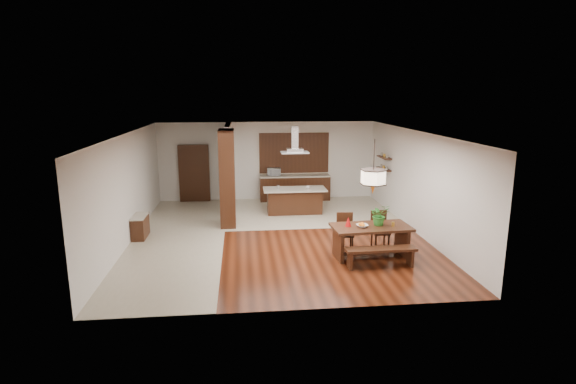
{
  "coord_description": "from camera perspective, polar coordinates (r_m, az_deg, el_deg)",
  "views": [
    {
      "loc": [
        -0.99,
        -12.11,
        3.96
      ],
      "look_at": [
        0.3,
        0.0,
        1.25
      ],
      "focal_mm": 28.0,
      "sensor_mm": 36.0,
      "label": 1
    }
  ],
  "objects": [
    {
      "name": "island_cup",
      "position": [
        14.82,
        2.52,
        0.6
      ],
      "size": [
        0.14,
        0.14,
        0.09
      ],
      "primitive_type": "imported",
      "rotation": [
        0.0,
        0.0,
        0.28
      ],
      "color": "silver",
      "rests_on": "kitchen_island"
    },
    {
      "name": "partition_stub",
      "position": [
        15.62,
        -7.51,
        3.19
      ],
      "size": [
        0.18,
        2.4,
        2.9
      ],
      "primitive_type": "cube",
      "color": "silver",
      "rests_on": "ground"
    },
    {
      "name": "hallway_doorway",
      "position": [
        16.85,
        -11.82,
        2.33
      ],
      "size": [
        1.1,
        0.2,
        2.1
      ],
      "primitive_type": "cube",
      "color": "black",
      "rests_on": "ground"
    },
    {
      "name": "foliage_plant",
      "position": [
        11.15,
        11.53,
        -2.85
      ],
      "size": [
        0.55,
        0.5,
        0.52
      ],
      "primitive_type": "imported",
      "rotation": [
        0.0,
        0.0,
        0.23
      ],
      "color": "#2E7A28",
      "rests_on": "dining_table"
    },
    {
      "name": "gold_ornament",
      "position": [
        11.18,
        13.2,
        -4.0
      ],
      "size": [
        0.09,
        0.09,
        0.11
      ],
      "primitive_type": "cylinder",
      "rotation": [
        0.0,
        0.0,
        0.34
      ],
      "color": "gold",
      "rests_on": "dining_table"
    },
    {
      "name": "shelf_upper",
      "position": [
        15.64,
        12.12,
        4.32
      ],
      "size": [
        0.26,
        0.9,
        0.04
      ],
      "primitive_type": "cube",
      "color": "black",
      "rests_on": "room_shell"
    },
    {
      "name": "dining_chair_right",
      "position": [
        11.88,
        11.66,
        -4.76
      ],
      "size": [
        0.43,
        0.43,
        0.96
      ],
      "primitive_type": null,
      "rotation": [
        0.0,
        0.0,
        0.02
      ],
      "color": "black",
      "rests_on": "ground"
    },
    {
      "name": "pendant_lantern",
      "position": [
        10.79,
        10.83,
        3.17
      ],
      "size": [
        0.64,
        0.64,
        1.31
      ],
      "primitive_type": null,
      "color": "#FDE3C2",
      "rests_on": "room_shell"
    },
    {
      "name": "kitchen_window",
      "position": [
        16.84,
        0.77,
        5.0
      ],
      "size": [
        2.6,
        0.08,
        1.5
      ],
      "primitive_type": "cube",
      "color": "#A16230",
      "rests_on": "room_shell"
    },
    {
      "name": "soffit_band",
      "position": [
        12.2,
        -1.41,
        7.49
      ],
      "size": [
        8.0,
        9.0,
        0.02
      ],
      "primitive_type": "cube",
      "color": "#3B200E",
      "rests_on": "room_shell"
    },
    {
      "name": "microwave",
      "position": [
        16.6,
        -1.81,
        2.57
      ],
      "size": [
        0.5,
        0.35,
        0.27
      ],
      "primitive_type": "imported",
      "rotation": [
        0.0,
        0.0,
        -0.03
      ],
      "color": "silver",
      "rests_on": "rear_counter"
    },
    {
      "name": "shelf_lower",
      "position": [
        15.7,
        12.06,
        2.88
      ],
      "size": [
        0.26,
        0.9,
        0.04
      ],
      "primitive_type": "cube",
      "color": "black",
      "rests_on": "room_shell"
    },
    {
      "name": "dining_table",
      "position": [
        11.17,
        10.48,
        -5.28
      ],
      "size": [
        1.95,
        1.06,
        0.79
      ],
      "rotation": [
        0.0,
        0.0,
        0.06
      ],
      "color": "black",
      "rests_on": "ground"
    },
    {
      "name": "range_hood",
      "position": [
        14.62,
        0.84,
        6.67
      ],
      "size": [
        0.9,
        0.55,
        0.87
      ],
      "primitive_type": null,
      "color": "silver",
      "rests_on": "room_shell"
    },
    {
      "name": "kitchen_island",
      "position": [
        14.96,
        0.82,
        -1.08
      ],
      "size": [
        2.07,
        0.9,
        0.85
      ],
      "rotation": [
        0.0,
        0.0,
        -0.0
      ],
      "color": "black",
      "rests_on": "ground"
    },
    {
      "name": "dining_bench",
      "position": [
        10.68,
        11.66,
        -8.15
      ],
      "size": [
        1.66,
        0.39,
        0.46
      ],
      "primitive_type": null,
      "rotation": [
        0.0,
        0.0,
        0.02
      ],
      "color": "black",
      "rests_on": "ground"
    },
    {
      "name": "napkin_cone",
      "position": [
        10.96,
        7.66,
        -3.75
      ],
      "size": [
        0.15,
        0.15,
        0.23
      ],
      "primitive_type": "cone",
      "rotation": [
        0.0,
        0.0,
        0.02
      ],
      "color": "#B90D0E",
      "rests_on": "dining_table"
    },
    {
      "name": "rear_counter",
      "position": [
        16.8,
        0.86,
        0.57
      ],
      "size": [
        2.6,
        0.62,
        0.95
      ],
      "color": "black",
      "rests_on": "ground"
    },
    {
      "name": "dining_chair_left",
      "position": [
        11.58,
        7.27,
        -5.08
      ],
      "size": [
        0.46,
        0.46,
        0.95
      ],
      "primitive_type": null,
      "rotation": [
        0.0,
        0.0,
        -0.11
      ],
      "color": "black",
      "rests_on": "ground"
    },
    {
      "name": "partition_pier",
      "position": [
        13.55,
        -7.71,
        1.76
      ],
      "size": [
        0.45,
        1.0,
        2.9
      ],
      "primitive_type": "cube",
      "color": "black",
      "rests_on": "ground"
    },
    {
      "name": "tile_hallway",
      "position": [
        12.86,
        -13.71,
        -5.74
      ],
      "size": [
        2.5,
        9.0,
        0.01
      ],
      "primitive_type": "cube",
      "color": "beige",
      "rests_on": "ground"
    },
    {
      "name": "hallway_console",
      "position": [
        13.15,
        -18.26,
        -4.2
      ],
      "size": [
        0.37,
        0.88,
        0.63
      ],
      "primitive_type": "cube",
      "color": "black",
      "rests_on": "ground"
    },
    {
      "name": "room_shell",
      "position": [
        12.3,
        -1.39,
        3.66
      ],
      "size": [
        9.0,
        9.04,
        2.92
      ],
      "color": "#39160A",
      "rests_on": "ground"
    },
    {
      "name": "tile_kitchen",
      "position": [
        15.3,
        2.55,
        -2.45
      ],
      "size": [
        5.5,
        4.0,
        0.01
      ],
      "primitive_type": "cube",
      "color": "beige",
      "rests_on": "ground"
    },
    {
      "name": "fruit_bowl",
      "position": [
        10.96,
        9.42,
        -4.27
      ],
      "size": [
        0.3,
        0.3,
        0.07
      ],
      "primitive_type": "imported",
      "rotation": [
        0.0,
        0.0,
        0.13
      ],
      "color": "beige",
      "rests_on": "dining_table"
    }
  ]
}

